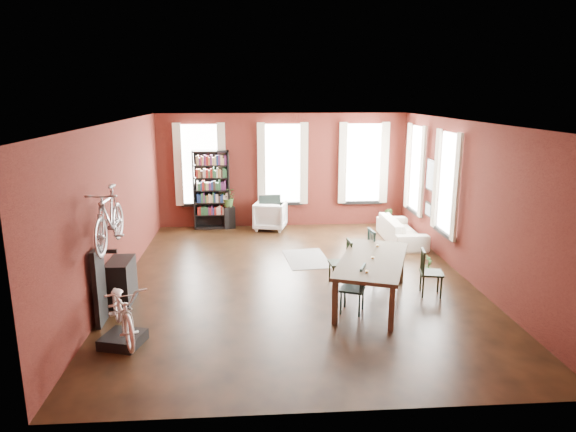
{
  "coord_description": "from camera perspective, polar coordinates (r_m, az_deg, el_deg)",
  "views": [
    {
      "loc": [
        -0.88,
        -9.9,
        3.74
      ],
      "look_at": [
        -0.12,
        0.6,
        1.21
      ],
      "focal_mm": 32.0,
      "sensor_mm": 36.0,
      "label": 1
    }
  ],
  "objects": [
    {
      "name": "console_table",
      "position": [
        9.89,
        -18.03,
        -6.9
      ],
      "size": [
        0.4,
        0.8,
        0.8
      ],
      "primitive_type": "cube",
      "color": "black",
      "rests_on": "ground"
    },
    {
      "name": "dining_table",
      "position": [
        9.56,
        9.28,
        -7.04
      ],
      "size": [
        1.87,
        2.64,
        0.82
      ],
      "primitive_type": "cube",
      "rotation": [
        0.0,
        0.0,
        -0.35
      ],
      "color": "brown",
      "rests_on": "ground"
    },
    {
      "name": "bicycle_floor",
      "position": [
        8.02,
        -18.1,
        -7.19
      ],
      "size": [
        0.87,
        1.03,
        1.66
      ],
      "primitive_type": "imported",
      "rotation": [
        0.0,
        0.0,
        0.4
      ],
      "color": "silver",
      "rests_on": "bike_trainer"
    },
    {
      "name": "plant_stand",
      "position": [
        14.62,
        -6.63,
        -0.13
      ],
      "size": [
        0.4,
        0.4,
        0.63
      ],
      "primitive_type": "cube",
      "rotation": [
        0.0,
        0.0,
        0.33
      ],
      "color": "black",
      "rests_on": "ground"
    },
    {
      "name": "bike_wall_rack",
      "position": [
        9.03,
        -20.23,
        -7.37
      ],
      "size": [
        0.16,
        0.6,
        1.3
      ],
      "primitive_type": "cube",
      "color": "black",
      "rests_on": "ground"
    },
    {
      "name": "cream_sofa",
      "position": [
        13.49,
        12.52,
        -1.11
      ],
      "size": [
        0.61,
        2.08,
        0.81
      ],
      "primitive_type": "imported",
      "rotation": [
        0.0,
        0.0,
        1.57
      ],
      "color": "beige",
      "rests_on": "ground"
    },
    {
      "name": "plant_on_stand",
      "position": [
        14.47,
        -6.59,
        1.86
      ],
      "size": [
        0.62,
        0.66,
        0.43
      ],
      "primitive_type": "imported",
      "rotation": [
        0.0,
        0.0,
        -0.27
      ],
      "color": "#366227",
      "rests_on": "plant_stand"
    },
    {
      "name": "bookshelf",
      "position": [
        14.48,
        -8.49,
        2.87
      ],
      "size": [
        1.0,
        0.32,
        2.2
      ],
      "primitive_type": "cube",
      "color": "black",
      "rests_on": "ground"
    },
    {
      "name": "plant_by_sofa",
      "position": [
        14.82,
        10.87,
        -0.82
      ],
      "size": [
        0.51,
        0.66,
        0.26
      ],
      "primitive_type": "imported",
      "rotation": [
        0.0,
        0.0,
        -0.35
      ],
      "color": "#2D4F1F",
      "rests_on": "ground"
    },
    {
      "name": "room",
      "position": [
        10.69,
        2.0,
        4.89
      ],
      "size": [
        9.0,
        9.04,
        3.22
      ],
      "color": "black",
      "rests_on": "ground"
    },
    {
      "name": "dining_chair_c",
      "position": [
        10.09,
        15.65,
        -6.1
      ],
      "size": [
        0.47,
        0.47,
        0.88
      ],
      "primitive_type": "cube",
      "rotation": [
        0.0,
        0.0,
        1.38
      ],
      "color": "#20301C",
      "rests_on": "ground"
    },
    {
      "name": "dining_chair_b",
      "position": [
        10.27,
        5.81,
        -5.2
      ],
      "size": [
        0.45,
        0.45,
        0.91
      ],
      "primitive_type": "cube",
      "rotation": [
        0.0,
        0.0,
        -1.51
      ],
      "color": "black",
      "rests_on": "ground"
    },
    {
      "name": "dining_chair_d",
      "position": [
        10.82,
        10.19,
        -4.1
      ],
      "size": [
        0.51,
        0.51,
        1.01
      ],
      "primitive_type": "cube",
      "rotation": [
        0.0,
        0.0,
        1.67
      ],
      "color": "#1B3C3C",
      "rests_on": "ground"
    },
    {
      "name": "dining_chair_a",
      "position": [
        9.06,
        7.16,
        -8.01
      ],
      "size": [
        0.52,
        0.52,
        0.86
      ],
      "primitive_type": "cube",
      "rotation": [
        0.0,
        0.0,
        -1.97
      ],
      "color": "#193734",
      "rests_on": "ground"
    },
    {
      "name": "bicycle_hung",
      "position": [
        8.56,
        -19.43,
        1.92
      ],
      "size": [
        0.47,
        1.0,
        1.66
      ],
      "primitive_type": "imported",
      "color": "#A5A8AD",
      "rests_on": "bike_wall_rack"
    },
    {
      "name": "striped_rug",
      "position": [
        11.91,
        2.08,
        -4.77
      ],
      "size": [
        1.07,
        1.57,
        0.01
      ],
      "primitive_type": "cube",
      "rotation": [
        0.0,
        0.0,
        0.09
      ],
      "color": "black",
      "rests_on": "ground"
    },
    {
      "name": "white_armchair",
      "position": [
        14.37,
        -1.98,
        0.2
      ],
      "size": [
        1.0,
        0.96,
        0.86
      ],
      "primitive_type": "imported",
      "rotation": [
        0.0,
        0.0,
        2.91
      ],
      "color": "silver",
      "rests_on": "ground"
    },
    {
      "name": "plant_small",
      "position": [
        11.39,
        15.31,
        -5.77
      ],
      "size": [
        0.43,
        0.4,
        0.14
      ],
      "primitive_type": "imported",
      "rotation": [
        0.0,
        0.0,
        0.91
      ],
      "color": "#2E6127",
      "rests_on": "ground"
    },
    {
      "name": "bike_trainer",
      "position": [
        8.41,
        -17.86,
        -12.94
      ],
      "size": [
        0.7,
        0.7,
        0.17
      ],
      "primitive_type": "cube",
      "rotation": [
        0.0,
        0.0,
        -0.28
      ],
      "color": "black",
      "rests_on": "ground"
    }
  ]
}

